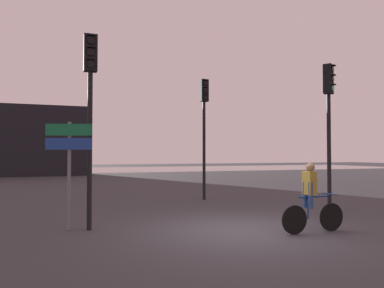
{
  "coord_description": "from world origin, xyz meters",
  "views": [
    {
      "loc": [
        -4.22,
        -8.03,
        1.82
      ],
      "look_at": [
        0.5,
        5.0,
        2.2
      ],
      "focal_mm": 35.0,
      "sensor_mm": 36.0,
      "label": 1
    }
  ],
  "objects": [
    {
      "name": "cyclist",
      "position": [
        1.34,
        -0.79,
        0.82
      ],
      "size": [
        1.71,
        0.46,
        1.62
      ],
      "rotation": [
        0.0,
        0.0,
        -1.55
      ],
      "color": "black",
      "rests_on": "ground"
    },
    {
      "name": "traffic_light_center",
      "position": [
        1.37,
        5.97,
        3.35
      ],
      "size": [
        0.34,
        0.36,
        4.85
      ],
      "rotation": [
        0.0,
        0.0,
        3.24
      ],
      "color": "black",
      "rests_on": "ground"
    },
    {
      "name": "water_strip",
      "position": [
        0.0,
        36.86,
        0.0
      ],
      "size": [
        80.0,
        16.0,
        0.01
      ],
      "primitive_type": "cube",
      "color": "gray",
      "rests_on": "ground"
    },
    {
      "name": "traffic_light_near_left",
      "position": [
        -3.47,
        1.3,
        3.27
      ],
      "size": [
        0.32,
        0.34,
        4.73
      ],
      "rotation": [
        0.0,
        0.0,
        3.15
      ],
      "color": "black",
      "rests_on": "ground"
    },
    {
      "name": "traffic_light_near_right",
      "position": [
        3.58,
        1.24,
        3.17
      ],
      "size": [
        0.4,
        0.42,
        4.57
      ],
      "rotation": [
        0.0,
        0.0,
        3.74
      ],
      "color": "black",
      "rests_on": "ground"
    },
    {
      "name": "ground_plane",
      "position": [
        0.0,
        0.0,
        0.0
      ],
      "size": [
        120.0,
        120.0,
        0.0
      ],
      "primitive_type": "plane",
      "color": "#333338"
    },
    {
      "name": "direction_sign_post",
      "position": [
        -3.94,
        1.41,
        1.79
      ],
      "size": [
        1.06,
        0.34,
        2.6
      ],
      "rotation": [
        0.0,
        0.0,
        2.86
      ],
      "color": "slate",
      "rests_on": "ground"
    }
  ]
}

